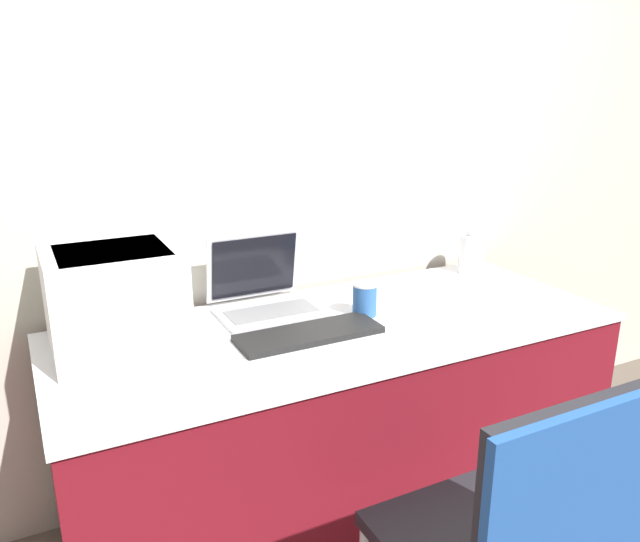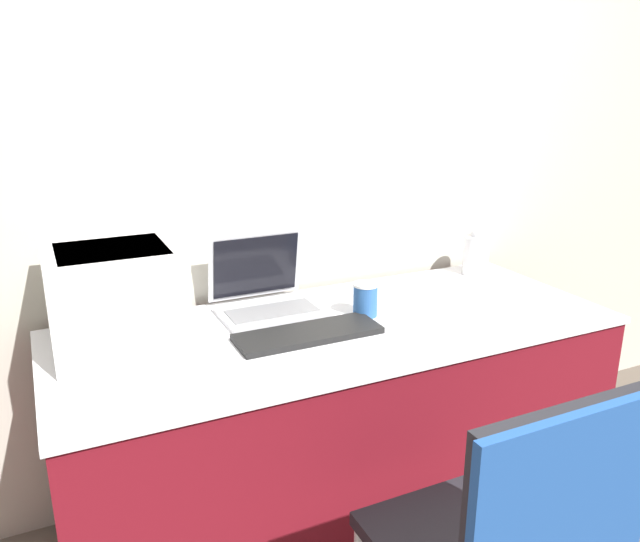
# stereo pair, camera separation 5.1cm
# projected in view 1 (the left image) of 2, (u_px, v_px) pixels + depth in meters

# --- Properties ---
(wall_back) EXTENTS (8.00, 0.05, 2.60)m
(wall_back) POSITION_uv_depth(u_px,v_px,m) (283.00, 147.00, 2.26)
(wall_back) COLOR #B7B2A3
(wall_back) RESTS_ON ground_plane
(table) EXTENTS (1.84, 0.74, 0.77)m
(table) POSITION_uv_depth(u_px,v_px,m) (338.00, 427.00, 2.16)
(table) COLOR maroon
(table) RESTS_ON ground_plane
(printer) EXTENTS (0.37, 0.35, 0.31)m
(printer) POSITION_uv_depth(u_px,v_px,m) (114.00, 295.00, 1.82)
(printer) COLOR silver
(printer) RESTS_ON table
(laptop_left) EXTENTS (0.34, 0.29, 0.26)m
(laptop_left) POSITION_uv_depth(u_px,v_px,m) (264.00, 295.00, 2.15)
(laptop_left) COLOR #B7B7BC
(laptop_left) RESTS_ON table
(external_keyboard) EXTENTS (0.46, 0.16, 0.02)m
(external_keyboard) POSITION_uv_depth(u_px,v_px,m) (309.00, 334.00, 1.94)
(external_keyboard) COLOR black
(external_keyboard) RESTS_ON table
(coffee_cup) EXTENTS (0.09, 0.09, 0.11)m
(coffee_cup) POSITION_uv_depth(u_px,v_px,m) (365.00, 299.00, 2.11)
(coffee_cup) COLOR #285699
(coffee_cup) RESTS_ON table
(metal_pitcher) EXTENTS (0.10, 0.10, 0.20)m
(metal_pitcher) POSITION_uv_depth(u_px,v_px,m) (471.00, 252.00, 2.56)
(metal_pitcher) COLOR silver
(metal_pitcher) RESTS_ON table
(chair) EXTENTS (0.46, 0.49, 0.94)m
(chair) POSITION_uv_depth(u_px,v_px,m) (524.00, 536.00, 1.38)
(chair) COLOR black
(chair) RESTS_ON ground_plane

